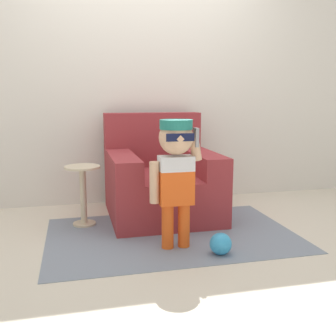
% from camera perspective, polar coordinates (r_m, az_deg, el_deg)
% --- Properties ---
extents(ground_plane, '(10.00, 10.00, 0.00)m').
position_cam_1_polar(ground_plane, '(3.41, -1.26, -7.95)').
color(ground_plane, beige).
extents(wall_back, '(10.00, 0.05, 2.60)m').
position_cam_1_polar(wall_back, '(4.05, -3.87, 13.53)').
color(wall_back, silver).
rests_on(wall_back, ground_plane).
extents(armchair, '(0.94, 1.02, 0.92)m').
position_cam_1_polar(armchair, '(3.59, -1.11, -1.88)').
color(armchair, maroon).
rests_on(armchair, ground_plane).
extents(person_child, '(0.37, 0.28, 0.92)m').
position_cam_1_polar(person_child, '(2.72, 1.13, 0.62)').
color(person_child, '#E05119').
rests_on(person_child, ground_plane).
extents(side_table, '(0.29, 0.29, 0.51)m').
position_cam_1_polar(side_table, '(3.35, -12.22, -3.11)').
color(side_table, beige).
rests_on(side_table, ground_plane).
extents(rug, '(1.91, 1.25, 0.01)m').
position_cam_1_polar(rug, '(3.13, 0.56, -9.61)').
color(rug, gray).
rests_on(rug, ground_plane).
extents(toy_ball, '(0.15, 0.15, 0.15)m').
position_cam_1_polar(toy_ball, '(2.76, 7.65, -10.85)').
color(toy_ball, '#3399D1').
rests_on(toy_ball, ground_plane).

